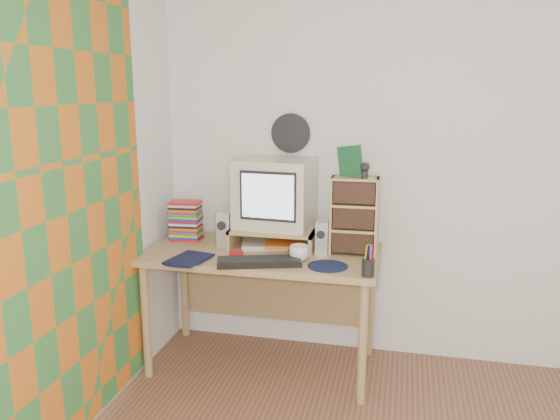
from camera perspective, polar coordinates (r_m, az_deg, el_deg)
The scene contains 19 objects.
back_wall at distance 3.45m, azimuth 16.49°, elevation 4.45°, with size 3.50×3.50×0.00m, color white.
curtain at distance 2.68m, azimuth -21.35°, elevation -0.38°, with size 2.20×2.20×0.00m, color #CC691C.
wall_disc at distance 3.48m, azimuth 1.12°, elevation 8.02°, with size 0.25×0.25×0.02m, color black.
desk at distance 3.40m, azimuth -1.61°, elevation -6.17°, with size 1.40×0.70×0.75m.
monitor_riser at distance 3.35m, azimuth -0.65°, elevation -2.33°, with size 0.52×0.30×0.12m.
crt_monitor at distance 3.35m, azimuth -0.55°, elevation 1.79°, with size 0.44×0.44×0.42m, color beige.
speaker_left at distance 3.38m, azimuth -5.88°, elevation -1.99°, with size 0.08×0.08×0.22m, color #B2B1B6.
speaker_right at distance 3.23m, azimuth 4.38°, elevation -2.90°, with size 0.07×0.07×0.20m, color #B2B1B6.
keyboard at distance 3.05m, azimuth -2.20°, elevation -5.43°, with size 0.46×0.15×0.03m, color black.
dvd_stack at distance 3.56m, azimuth -9.78°, elevation -0.97°, with size 0.19×0.13×0.27m, color brown, non-canonical shape.
cd_rack at distance 3.22m, azimuth 7.75°, elevation -0.62°, with size 0.27×0.15×0.46m, color tan.
mug at distance 3.11m, azimuth 2.02°, elevation -4.52°, with size 0.11×0.11×0.09m, color white.
diary at distance 3.20m, azimuth -10.93°, elevation -4.66°, with size 0.23×0.17×0.05m, color black.
mousepad at distance 3.03m, azimuth 5.01°, elevation -5.86°, with size 0.22×0.22×0.00m, color black.
pen_cup at distance 2.89m, azimuth 9.20°, elevation -5.59°, with size 0.07×0.07×0.13m, color black, non-canonical shape.
papers at distance 3.37m, azimuth -0.75°, elevation -3.61°, with size 0.28×0.20×0.04m, color silver, non-canonical shape.
red_box at distance 3.18m, azimuth -4.59°, elevation -4.64°, with size 0.07×0.05×0.04m, color red.
game_box at distance 3.19m, azimuth 7.34°, elevation 5.06°, with size 0.14×0.03×0.18m, color #164F2C.
webcam at distance 3.14m, azimuth 8.85°, elevation 4.12°, with size 0.05×0.05×0.09m, color black, non-canonical shape.
Camera 1 is at (-0.21, -1.67, 1.72)m, focal length 35.00 mm.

